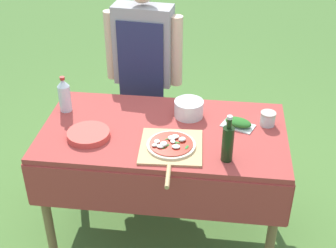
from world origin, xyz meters
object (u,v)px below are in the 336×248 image
(oil_bottle, at_px, (228,143))
(mixing_tub, at_px, (189,109))
(person_cook, at_px, (144,64))
(pizza_on_peel, at_px, (171,146))
(sauce_jar, at_px, (268,119))
(plate_stack, at_px, (88,134))
(herb_container, at_px, (238,123))
(water_bottle, at_px, (64,95))
(prep_table, at_px, (164,144))

(oil_bottle, xyz_separation_m, mixing_tub, (-0.24, 0.43, -0.06))
(person_cook, distance_m, pizza_on_peel, 0.95)
(pizza_on_peel, height_order, oil_bottle, oil_bottle)
(sauce_jar, bearing_deg, plate_stack, -165.89)
(herb_container, bearing_deg, oil_bottle, -100.46)
(water_bottle, distance_m, sauce_jar, 1.24)
(pizza_on_peel, bearing_deg, plate_stack, 170.04)
(herb_container, xyz_separation_m, plate_stack, (-0.85, -0.22, -0.01))
(prep_table, xyz_separation_m, plate_stack, (-0.42, -0.13, 0.12))
(person_cook, relative_size, water_bottle, 6.43)
(herb_container, xyz_separation_m, mixing_tub, (-0.30, 0.08, 0.03))
(person_cook, bearing_deg, mixing_tub, 130.10)
(water_bottle, relative_size, sauce_jar, 2.55)
(oil_bottle, relative_size, water_bottle, 1.17)
(person_cook, distance_m, plate_stack, 0.86)
(person_cook, bearing_deg, herb_container, 142.96)
(person_cook, bearing_deg, pizza_on_peel, 114.18)
(person_cook, xyz_separation_m, pizza_on_peel, (0.30, -0.89, -0.07))
(person_cook, height_order, sauce_jar, person_cook)
(pizza_on_peel, bearing_deg, oil_bottle, -15.25)
(pizza_on_peel, distance_m, sauce_jar, 0.63)
(person_cook, bearing_deg, sauce_jar, 151.12)
(person_cook, distance_m, sauce_jar, 1.02)
(mixing_tub, height_order, plate_stack, mixing_tub)
(person_cook, bearing_deg, plate_stack, 83.38)
(person_cook, relative_size, pizza_on_peel, 2.82)
(prep_table, relative_size, sauce_jar, 15.92)
(pizza_on_peel, relative_size, herb_container, 2.45)
(prep_table, xyz_separation_m, person_cook, (-0.23, 0.71, 0.19))
(mixing_tub, bearing_deg, sauce_jar, -5.46)
(prep_table, distance_m, person_cook, 0.77)
(person_cook, height_order, oil_bottle, person_cook)
(herb_container, relative_size, plate_stack, 0.87)
(herb_container, bearing_deg, plate_stack, -165.52)
(prep_table, bearing_deg, person_cook, 108.11)
(water_bottle, bearing_deg, mixing_tub, 1.96)
(person_cook, relative_size, oil_bottle, 5.48)
(herb_container, xyz_separation_m, sauce_jar, (0.17, 0.04, 0.01))
(herb_container, distance_m, mixing_tub, 0.31)
(sauce_jar, bearing_deg, mixing_tub, 174.54)
(water_bottle, bearing_deg, pizza_on_peel, -25.46)
(prep_table, relative_size, herb_container, 6.69)
(prep_table, distance_m, mixing_tub, 0.27)
(oil_bottle, bearing_deg, plate_stack, 171.15)
(person_cook, height_order, mixing_tub, person_cook)
(water_bottle, bearing_deg, prep_table, -13.02)
(prep_table, height_order, herb_container, herb_container)
(prep_table, bearing_deg, sauce_jar, 11.89)
(pizza_on_peel, bearing_deg, water_bottle, 151.36)
(water_bottle, bearing_deg, oil_bottle, -21.62)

